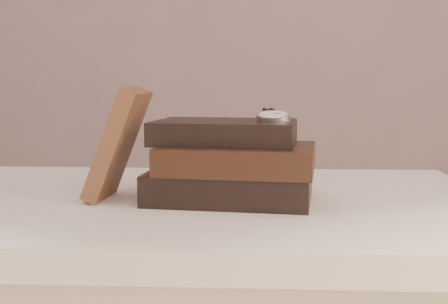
{
  "coord_description": "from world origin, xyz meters",
  "views": [
    {
      "loc": [
        0.13,
        -0.57,
        0.94
      ],
      "look_at": [
        0.08,
        0.33,
        0.82
      ],
      "focal_mm": 47.5,
      "sensor_mm": 36.0,
      "label": 1
    }
  ],
  "objects": [
    {
      "name": "table",
      "position": [
        0.0,
        0.35,
        0.66
      ],
      "size": [
        1.0,
        0.6,
        0.75
      ],
      "color": "white",
      "rests_on": "ground"
    },
    {
      "name": "book_stack",
      "position": [
        0.09,
        0.33,
        0.81
      ],
      "size": [
        0.27,
        0.2,
        0.12
      ],
      "color": "black",
      "rests_on": "table"
    },
    {
      "name": "journal",
      "position": [
        -0.09,
        0.33,
        0.84
      ],
      "size": [
        0.1,
        0.11,
        0.17
      ],
      "primitive_type": "cube",
      "rotation": [
        0.0,
        0.38,
        -0.06
      ],
      "color": "#452A1A",
      "rests_on": "table"
    },
    {
      "name": "pocket_watch",
      "position": [
        0.15,
        0.31,
        0.88
      ],
      "size": [
        0.06,
        0.15,
        0.02
      ],
      "color": "silver",
      "rests_on": "book_stack"
    },
    {
      "name": "eyeglasses",
      "position": [
        0.01,
        0.42,
        0.82
      ],
      "size": [
        0.12,
        0.13,
        0.05
      ],
      "color": "silver",
      "rests_on": "book_stack"
    }
  ]
}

